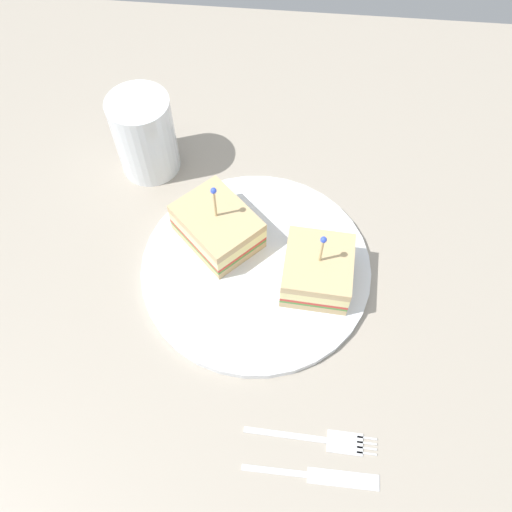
# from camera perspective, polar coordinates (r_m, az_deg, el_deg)

# --- Properties ---
(ground_plane) EXTENTS (1.02, 1.02, 0.02)m
(ground_plane) POSITION_cam_1_polar(r_m,az_deg,el_deg) (0.65, -0.00, -1.84)
(ground_plane) COLOR #9E9384
(plate) EXTENTS (0.27, 0.27, 0.01)m
(plate) POSITION_cam_1_polar(r_m,az_deg,el_deg) (0.64, -0.00, -1.17)
(plate) COLOR white
(plate) RESTS_ON ground_plane
(sandwich_half_front) EXTENTS (0.12, 0.12, 0.09)m
(sandwich_half_front) POSITION_cam_1_polar(r_m,az_deg,el_deg) (0.64, -4.16, 3.19)
(sandwich_half_front) COLOR tan
(sandwich_half_front) RESTS_ON plate
(sandwich_half_back) EXTENTS (0.08, 0.09, 0.09)m
(sandwich_half_back) POSITION_cam_1_polar(r_m,az_deg,el_deg) (0.61, 6.61, -1.54)
(sandwich_half_back) COLOR tan
(sandwich_half_back) RESTS_ON plate
(drink_glass) EXTENTS (0.08, 0.08, 0.11)m
(drink_glass) POSITION_cam_1_polar(r_m,az_deg,el_deg) (0.71, -11.76, 12.19)
(drink_glass) COLOR beige
(drink_glass) RESTS_ON ground_plane
(fork) EXTENTS (0.14, 0.02, 0.00)m
(fork) POSITION_cam_1_polar(r_m,az_deg,el_deg) (0.57, 7.52, -18.99)
(fork) COLOR silver
(fork) RESTS_ON ground_plane
(knife) EXTENTS (0.14, 0.02, 0.00)m
(knife) POSITION_cam_1_polar(r_m,az_deg,el_deg) (0.56, 6.78, -22.39)
(knife) COLOR silver
(knife) RESTS_ON ground_plane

